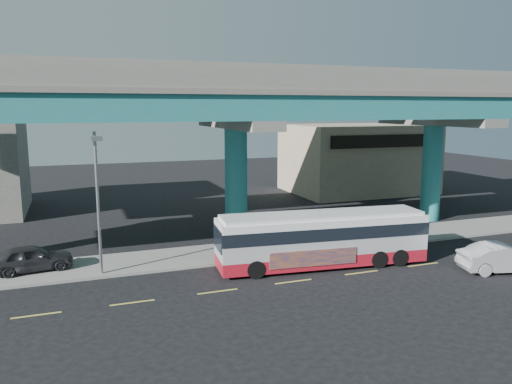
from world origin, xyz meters
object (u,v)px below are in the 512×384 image
object	(u,v)px
parked_car	(31,258)
street_lamp	(97,184)
transit_bus	(322,237)
stop_sign	(345,221)
sedan	(504,258)

from	to	relation	value
parked_car	street_lamp	size ratio (longest dim) A/B	0.59
transit_bus	parked_car	size ratio (longest dim) A/B	2.75
transit_bus	stop_sign	world-z (taller)	transit_bus
transit_bus	street_lamp	bearing A→B (deg)	176.25
transit_bus	stop_sign	bearing A→B (deg)	47.56
stop_sign	transit_bus	bearing A→B (deg)	-148.57
sedan	parked_car	distance (m)	25.20
street_lamp	stop_sign	xyz separation A→B (m)	(14.63, 0.73, -3.25)
parked_car	stop_sign	xyz separation A→B (m)	(18.09, -1.50, 0.87)
parked_car	transit_bus	bearing A→B (deg)	-113.15
parked_car	street_lamp	distance (m)	5.82
stop_sign	sedan	bearing A→B (deg)	-61.35
transit_bus	sedan	world-z (taller)	transit_bus
street_lamp	stop_sign	world-z (taller)	street_lamp
parked_car	street_lamp	world-z (taller)	street_lamp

